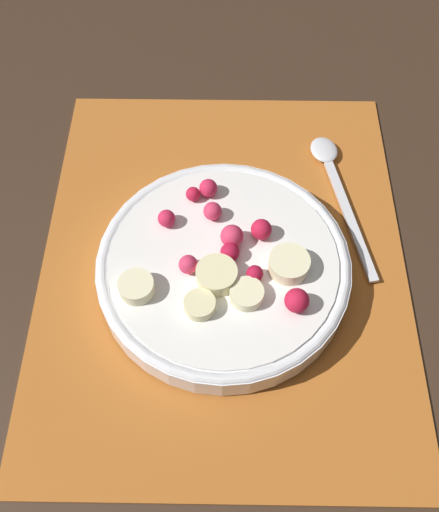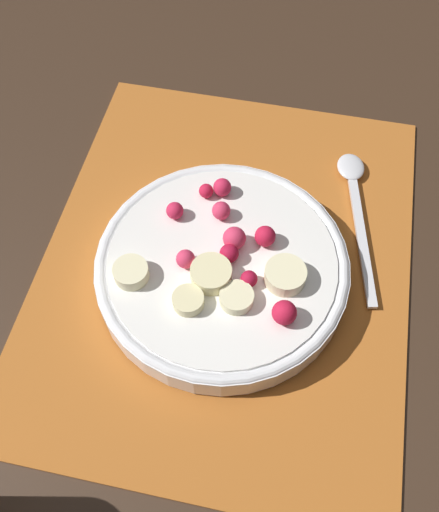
% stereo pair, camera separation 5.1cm
% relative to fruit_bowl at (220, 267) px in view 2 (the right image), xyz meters
% --- Properties ---
extents(ground_plane, '(3.00, 3.00, 0.00)m').
position_rel_fruit_bowl_xyz_m(ground_plane, '(-0.02, 0.00, -0.02)').
color(ground_plane, '#382619').
extents(placemat, '(0.44, 0.35, 0.01)m').
position_rel_fruit_bowl_xyz_m(placemat, '(-0.02, 0.00, -0.02)').
color(placemat, '#B26023').
rests_on(placemat, ground_plane).
extents(fruit_bowl, '(0.23, 0.23, 0.05)m').
position_rel_fruit_bowl_xyz_m(fruit_bowl, '(0.00, 0.00, 0.00)').
color(fruit_bowl, white).
rests_on(fruit_bowl, placemat).
extents(spoon, '(0.18, 0.06, 0.01)m').
position_rel_fruit_bowl_xyz_m(spoon, '(-0.12, 0.12, -0.01)').
color(spoon, silver).
rests_on(spoon, placemat).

